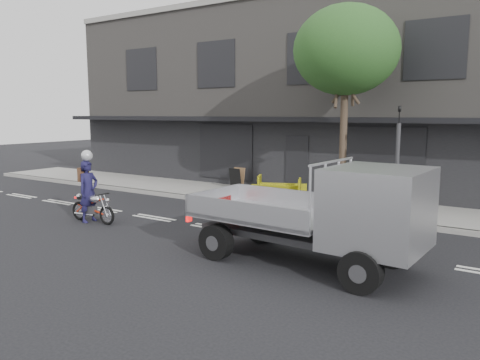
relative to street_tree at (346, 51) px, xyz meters
name	(u,v)px	position (x,y,z in m)	size (l,w,h in m)	color
ground	(215,228)	(-2.20, -4.20, -5.28)	(80.00, 80.00, 0.00)	black
sidewalk	(290,200)	(-2.20, 0.50, -5.20)	(32.00, 3.20, 0.15)	gray
kerb	(268,207)	(-2.20, -1.10, -5.20)	(32.00, 0.20, 0.15)	gray
building_main	(354,98)	(-2.20, 7.10, -1.28)	(26.00, 10.00, 8.00)	slate
street_tree	(346,51)	(0.00, 0.00, 0.00)	(3.40, 3.40, 6.74)	#382B21
traffic_light_pole	(397,169)	(2.00, -0.85, -3.63)	(0.12, 0.12, 3.50)	#2D2D30
motorcycle	(93,207)	(-5.74, -5.64, -4.80)	(1.81, 0.53, 0.93)	black
rider	(89,191)	(-5.89, -5.64, -4.34)	(0.68, 0.45, 1.87)	#18153B
flatbed_ute	(355,210)	(2.48, -5.80, -3.94)	(5.16, 2.34, 2.34)	black
construction_barrier	(276,190)	(-2.14, -0.70, -4.65)	(1.72, 0.69, 0.96)	#FFF90D
sandwich_board	(235,178)	(-5.14, 1.26, -4.70)	(0.54, 0.36, 0.86)	black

